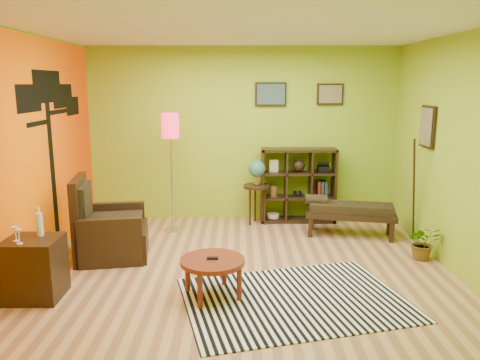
{
  "coord_description": "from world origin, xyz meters",
  "views": [
    {
      "loc": [
        -0.06,
        -5.37,
        2.21
      ],
      "look_at": [
        -0.05,
        0.28,
        1.05
      ],
      "focal_mm": 35.0,
      "sensor_mm": 36.0,
      "label": 1
    }
  ],
  "objects_px": {
    "side_cabinet": "(34,268)",
    "coffee_table": "(213,264)",
    "globe_table": "(257,176)",
    "cube_shelf": "(299,185)",
    "potted_plant": "(423,246)",
    "armchair": "(107,233)",
    "floor_lamp": "(171,136)",
    "bench": "(348,211)"
  },
  "relations": [
    {
      "from": "side_cabinet",
      "to": "coffee_table",
      "type": "bearing_deg",
      "value": 0.67
    },
    {
      "from": "coffee_table",
      "to": "globe_table",
      "type": "relative_size",
      "value": 0.65
    },
    {
      "from": "cube_shelf",
      "to": "potted_plant",
      "type": "bearing_deg",
      "value": -50.99
    },
    {
      "from": "armchair",
      "to": "cube_shelf",
      "type": "bearing_deg",
      "value": 30.84
    },
    {
      "from": "coffee_table",
      "to": "potted_plant",
      "type": "relative_size",
      "value": 1.51
    },
    {
      "from": "cube_shelf",
      "to": "potted_plant",
      "type": "height_order",
      "value": "cube_shelf"
    },
    {
      "from": "globe_table",
      "to": "armchair",
      "type": "bearing_deg",
      "value": -143.92
    },
    {
      "from": "armchair",
      "to": "globe_table",
      "type": "bearing_deg",
      "value": 36.08
    },
    {
      "from": "side_cabinet",
      "to": "cube_shelf",
      "type": "bearing_deg",
      "value": 41.95
    },
    {
      "from": "armchair",
      "to": "globe_table",
      "type": "xyz_separation_m",
      "value": [
        1.99,
        1.45,
        0.46
      ]
    },
    {
      "from": "armchair",
      "to": "potted_plant",
      "type": "distance_m",
      "value": 4.07
    },
    {
      "from": "potted_plant",
      "to": "globe_table",
      "type": "bearing_deg",
      "value": 143.09
    },
    {
      "from": "coffee_table",
      "to": "cube_shelf",
      "type": "xyz_separation_m",
      "value": [
        1.25,
        2.78,
        0.24
      ]
    },
    {
      "from": "armchair",
      "to": "globe_table",
      "type": "distance_m",
      "value": 2.5
    },
    {
      "from": "side_cabinet",
      "to": "floor_lamp",
      "type": "distance_m",
      "value": 2.79
    },
    {
      "from": "armchair",
      "to": "cube_shelf",
      "type": "xyz_separation_m",
      "value": [
        2.68,
        1.6,
        0.28
      ]
    },
    {
      "from": "side_cabinet",
      "to": "floor_lamp",
      "type": "height_order",
      "value": "floor_lamp"
    },
    {
      "from": "side_cabinet",
      "to": "cube_shelf",
      "type": "distance_m",
      "value": 4.2
    },
    {
      "from": "globe_table",
      "to": "floor_lamp",
      "type": "bearing_deg",
      "value": -164.44
    },
    {
      "from": "potted_plant",
      "to": "cube_shelf",
      "type": "bearing_deg",
      "value": 129.01
    },
    {
      "from": "coffee_table",
      "to": "armchair",
      "type": "bearing_deg",
      "value": 140.53
    },
    {
      "from": "armchair",
      "to": "cube_shelf",
      "type": "distance_m",
      "value": 3.13
    },
    {
      "from": "armchair",
      "to": "floor_lamp",
      "type": "distance_m",
      "value": 1.72
    },
    {
      "from": "armchair",
      "to": "cube_shelf",
      "type": "height_order",
      "value": "cube_shelf"
    },
    {
      "from": "globe_table",
      "to": "potted_plant",
      "type": "xyz_separation_m",
      "value": [
        2.08,
        -1.56,
        -0.61
      ]
    },
    {
      "from": "bench",
      "to": "globe_table",
      "type": "bearing_deg",
      "value": 155.68
    },
    {
      "from": "side_cabinet",
      "to": "globe_table",
      "type": "distance_m",
      "value": 3.62
    },
    {
      "from": "bench",
      "to": "potted_plant",
      "type": "xyz_separation_m",
      "value": [
        0.75,
        -0.96,
        -0.21
      ]
    },
    {
      "from": "globe_table",
      "to": "bench",
      "type": "distance_m",
      "value": 1.51
    },
    {
      "from": "coffee_table",
      "to": "cube_shelf",
      "type": "bearing_deg",
      "value": 65.74
    },
    {
      "from": "cube_shelf",
      "to": "globe_table",
      "type": "bearing_deg",
      "value": -167.69
    },
    {
      "from": "floor_lamp",
      "to": "side_cabinet",
      "type": "bearing_deg",
      "value": -116.26
    },
    {
      "from": "cube_shelf",
      "to": "potted_plant",
      "type": "xyz_separation_m",
      "value": [
        1.39,
        -1.71,
        -0.43
      ]
    },
    {
      "from": "globe_table",
      "to": "cube_shelf",
      "type": "distance_m",
      "value": 0.73
    },
    {
      "from": "armchair",
      "to": "potted_plant",
      "type": "height_order",
      "value": "armchair"
    },
    {
      "from": "coffee_table",
      "to": "side_cabinet",
      "type": "bearing_deg",
      "value": -179.33
    },
    {
      "from": "armchair",
      "to": "potted_plant",
      "type": "bearing_deg",
      "value": -1.56
    },
    {
      "from": "bench",
      "to": "potted_plant",
      "type": "bearing_deg",
      "value": -52.09
    },
    {
      "from": "coffee_table",
      "to": "bench",
      "type": "relative_size",
      "value": 0.5
    },
    {
      "from": "globe_table",
      "to": "coffee_table",
      "type": "bearing_deg",
      "value": -102.05
    },
    {
      "from": "armchair",
      "to": "side_cabinet",
      "type": "relative_size",
      "value": 1.11
    },
    {
      "from": "globe_table",
      "to": "potted_plant",
      "type": "height_order",
      "value": "globe_table"
    }
  ]
}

